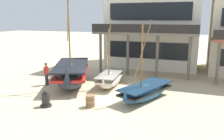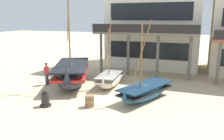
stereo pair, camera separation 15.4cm
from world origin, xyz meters
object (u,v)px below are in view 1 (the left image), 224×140
fishing_boat_near_left (145,91)px  fishing_boat_far_right (111,79)px  fishing_boat_centre_large (72,74)px  wooden_barrel (90,101)px  capstan_winch (46,100)px  harbor_building_main (155,13)px  fisherman_by_hull (46,74)px

fishing_boat_near_left → fishing_boat_far_right: size_ratio=0.99×
fishing_boat_near_left → fishing_boat_centre_large: fishing_boat_centre_large is taller
fishing_boat_centre_large → wooden_barrel: bearing=-47.9°
fishing_boat_near_left → capstan_winch: fishing_boat_near_left is taller
fishing_boat_centre_large → harbor_building_main: bearing=66.9°
fishing_boat_far_right → fisherman_by_hull: size_ratio=2.94×
fisherman_by_hull → capstan_winch: 4.58m
harbor_building_main → wooden_barrel: bearing=-94.6°
harbor_building_main → fishing_boat_centre_large: bearing=-113.1°
capstan_winch → fishing_boat_near_left: bearing=31.6°
fishing_boat_near_left → wooden_barrel: bearing=-139.0°
fishing_boat_near_left → fisherman_by_hull: bearing=175.8°
fisherman_by_hull → harbor_building_main: size_ratio=0.15×
fishing_boat_far_right → wooden_barrel: (0.40, -4.42, -0.21)m
wooden_barrel → harbor_building_main: (1.11, 13.69, 5.18)m
fishing_boat_centre_large → fisherman_by_hull: fishing_boat_centre_large is taller
fishing_boat_near_left → capstan_winch: size_ratio=5.05×
capstan_winch → wooden_barrel: bearing=18.6°
fishing_boat_near_left → fishing_boat_far_right: (-3.11, 2.07, 0.03)m
fishing_boat_centre_large → fisherman_by_hull: bearing=-160.9°
fishing_boat_centre_large → fisherman_by_hull: 1.93m
fishing_boat_near_left → fishing_boat_centre_large: size_ratio=0.60×
fisherman_by_hull → capstan_winch: (2.59, -3.75, -0.45)m
fishing_boat_near_left → capstan_winch: bearing=-148.4°
fishing_boat_centre_large → wooden_barrel: fishing_boat_centre_large is taller
fishing_boat_far_right → harbor_building_main: (1.51, 9.27, 4.97)m
fishing_boat_far_right → capstan_winch: bearing=-111.3°
fishing_boat_far_right → harbor_building_main: bearing=80.7°
wooden_barrel → fishing_boat_centre_large: bearing=132.1°
fishing_boat_near_left → fishing_boat_far_right: fishing_boat_far_right is taller
fisherman_by_hull → harbor_building_main: (6.14, 10.77, 4.70)m
fishing_boat_near_left → fishing_boat_centre_large: bearing=168.5°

